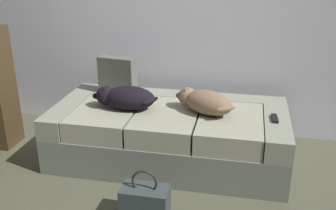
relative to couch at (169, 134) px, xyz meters
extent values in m
cube|color=slate|center=(0.00, 0.00, -0.08)|extent=(1.95, 0.95, 0.30)
cube|color=gray|center=(-0.88, 0.00, 0.15)|extent=(0.20, 0.95, 0.17)
cube|color=gray|center=(0.88, 0.00, 0.15)|extent=(0.20, 0.95, 0.17)
cube|color=gray|center=(0.00, 0.37, 0.15)|extent=(1.55, 0.20, 0.17)
cube|color=#989A82|center=(-0.52, -0.10, 0.15)|extent=(0.50, 0.74, 0.17)
cube|color=#989A82|center=(0.00, -0.10, 0.15)|extent=(0.50, 0.74, 0.17)
cube|color=#989A82|center=(0.52, -0.10, 0.15)|extent=(0.50, 0.74, 0.17)
ellipsoid|color=black|center=(-0.32, -0.08, 0.34)|extent=(0.43, 0.24, 0.20)
sphere|color=black|center=(-0.52, -0.08, 0.34)|extent=(0.16, 0.16, 0.16)
ellipsoid|color=black|center=(-0.60, -0.08, 0.33)|extent=(0.09, 0.06, 0.06)
cone|color=black|center=(-0.52, -0.12, 0.40)|extent=(0.04, 0.04, 0.05)
cone|color=black|center=(-0.52, -0.03, 0.40)|extent=(0.04, 0.04, 0.05)
ellipsoid|color=black|center=(-0.13, -0.13, 0.35)|extent=(0.12, 0.17, 0.05)
ellipsoid|color=#806247|center=(0.33, -0.05, 0.33)|extent=(0.48, 0.40, 0.19)
sphere|color=#806247|center=(0.15, 0.04, 0.34)|extent=(0.16, 0.16, 0.16)
ellipsoid|color=#4D3B2A|center=(0.08, 0.07, 0.33)|extent=(0.11, 0.09, 0.05)
cone|color=#4D3B2A|center=(0.13, 0.00, 0.40)|extent=(0.04, 0.04, 0.05)
cone|color=#4D3B2A|center=(0.17, 0.08, 0.40)|extent=(0.04, 0.04, 0.05)
ellipsoid|color=#806247|center=(0.48, -0.17, 0.34)|extent=(0.16, 0.13, 0.05)
cube|color=black|center=(0.85, -0.06, 0.25)|extent=(0.05, 0.15, 0.02)
cube|color=#5C5D52|center=(-0.54, 0.27, 0.41)|extent=(0.35, 0.17, 0.34)
cube|color=#323B3B|center=(0.01, -0.85, -0.11)|extent=(0.32, 0.18, 0.24)
torus|color=#232929|center=(0.01, -0.85, 0.06)|extent=(0.18, 0.02, 0.18)
camera|label=1|loc=(0.60, -2.97, 1.47)|focal=41.82mm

